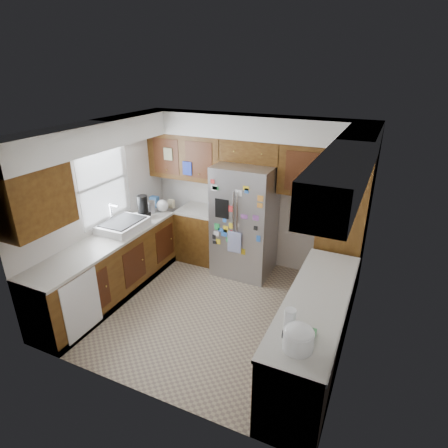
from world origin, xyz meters
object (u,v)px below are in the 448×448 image
(pantry, at_px, (343,228))
(rice_cooker, at_px, (298,337))
(paper_towel, at_px, (290,321))
(fridge, at_px, (245,221))

(pantry, xyz_separation_m, rice_cooker, (-0.00, -2.45, -0.03))
(rice_cooker, height_order, paper_towel, paper_towel)
(rice_cooker, bearing_deg, paper_towel, 124.70)
(pantry, distance_m, paper_towel, 2.27)
(rice_cooker, relative_size, paper_towel, 1.15)
(fridge, distance_m, paper_towel, 2.70)
(pantry, height_order, paper_towel, pantry)
(fridge, relative_size, rice_cooker, 6.43)
(pantry, distance_m, fridge, 1.51)
(pantry, height_order, fridge, pantry)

